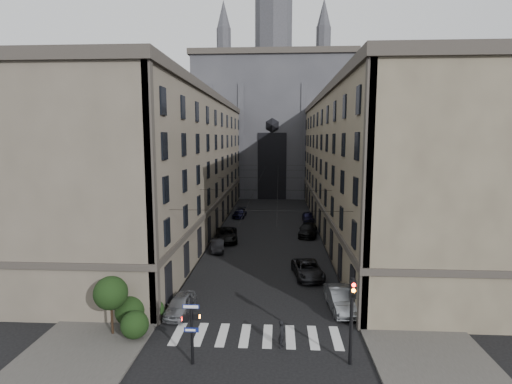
% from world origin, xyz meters
% --- Properties ---
extents(ground, '(260.00, 260.00, 0.00)m').
position_xyz_m(ground, '(0.00, 0.00, 0.00)').
color(ground, black).
rests_on(ground, ground).
extents(sidewalk_left, '(7.00, 80.00, 0.15)m').
position_xyz_m(sidewalk_left, '(-10.50, 36.00, 0.07)').
color(sidewalk_left, '#383533').
rests_on(sidewalk_left, ground).
extents(sidewalk_right, '(7.00, 80.00, 0.15)m').
position_xyz_m(sidewalk_right, '(10.50, 36.00, 0.07)').
color(sidewalk_right, '#383533').
rests_on(sidewalk_right, ground).
extents(zebra_crossing, '(11.00, 3.20, 0.01)m').
position_xyz_m(zebra_crossing, '(0.00, 5.00, 0.01)').
color(zebra_crossing, beige).
rests_on(zebra_crossing, ground).
extents(building_left, '(13.60, 60.60, 18.85)m').
position_xyz_m(building_left, '(-13.44, 36.00, 9.34)').
color(building_left, '#534C3F').
rests_on(building_left, ground).
extents(building_right, '(13.60, 60.60, 18.85)m').
position_xyz_m(building_right, '(13.44, 36.00, 9.34)').
color(building_right, brown).
rests_on(building_right, ground).
extents(gothic_tower, '(35.00, 23.00, 58.00)m').
position_xyz_m(gothic_tower, '(0.00, 74.96, 17.80)').
color(gothic_tower, '#2D2D33').
rests_on(gothic_tower, ground).
extents(pedestrian_signal_left, '(1.02, 0.38, 4.00)m').
position_xyz_m(pedestrian_signal_left, '(-3.51, 1.50, 2.32)').
color(pedestrian_signal_left, black).
rests_on(pedestrian_signal_left, ground).
extents(traffic_light_right, '(0.34, 0.50, 5.20)m').
position_xyz_m(traffic_light_right, '(5.60, 1.92, 3.29)').
color(traffic_light_right, black).
rests_on(traffic_light_right, ground).
extents(shrub_cluster, '(3.90, 4.40, 3.90)m').
position_xyz_m(shrub_cluster, '(-8.72, 5.01, 1.80)').
color(shrub_cluster, black).
rests_on(shrub_cluster, sidewalk_left).
extents(tram_wires, '(14.00, 60.00, 0.43)m').
position_xyz_m(tram_wires, '(0.00, 35.63, 7.25)').
color(tram_wires, black).
rests_on(tram_wires, ground).
extents(car_left_near, '(1.92, 4.27, 1.43)m').
position_xyz_m(car_left_near, '(-5.82, 8.00, 0.71)').
color(car_left_near, gray).
rests_on(car_left_near, ground).
extents(car_left_midnear, '(1.96, 4.27, 1.36)m').
position_xyz_m(car_left_midnear, '(-5.57, 24.61, 0.68)').
color(car_left_midnear, black).
rests_on(car_left_midnear, ground).
extents(car_left_midfar, '(3.43, 6.20, 1.64)m').
position_xyz_m(car_left_midfar, '(-5.14, 29.12, 0.82)').
color(car_left_midfar, black).
rests_on(car_left_midfar, ground).
extents(car_left_far, '(2.14, 4.78, 1.36)m').
position_xyz_m(car_left_far, '(-4.96, 44.49, 0.68)').
color(car_left_far, black).
rests_on(car_left_far, ground).
extents(car_right_near, '(2.17, 5.15, 1.66)m').
position_xyz_m(car_right_near, '(6.20, 9.38, 0.83)').
color(car_right_near, gray).
rests_on(car_right_near, ground).
extents(car_right_midnear, '(3.13, 5.70, 1.51)m').
position_xyz_m(car_right_midnear, '(4.20, 16.44, 0.76)').
color(car_right_midnear, black).
rests_on(car_right_midnear, ground).
extents(car_right_midfar, '(3.02, 5.86, 1.63)m').
position_xyz_m(car_right_midfar, '(5.36, 32.46, 0.81)').
color(car_right_midfar, black).
rests_on(car_right_midfar, ground).
extents(car_right_far, '(1.75, 4.36, 1.48)m').
position_xyz_m(car_right_far, '(6.06, 41.68, 0.74)').
color(car_right_far, black).
rests_on(car_right_far, ground).
extents(pedestrian, '(0.60, 0.74, 1.77)m').
position_xyz_m(pedestrian, '(1.67, 3.64, 0.88)').
color(pedestrian, black).
rests_on(pedestrian, ground).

